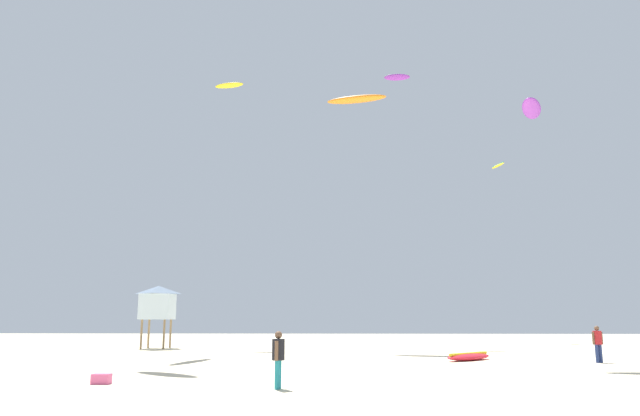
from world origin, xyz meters
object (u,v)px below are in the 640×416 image
Objects in this scene: person_foreground at (278,355)px; kite_aloft_7 at (356,99)px; kite_aloft_1 at (397,77)px; kite_aloft_2 at (498,166)px; kite_aloft_3 at (229,85)px; lifeguard_tower at (158,302)px; person_midground at (598,341)px; cooler_box at (101,379)px; kite_aloft_5 at (532,109)px; kite_grounded_near at (469,357)px.

person_foreground is 0.38× the size of kite_aloft_7.
kite_aloft_2 is at bearing 35.53° from kite_aloft_1.
lifeguard_tower is at bearing -135.24° from kite_aloft_3.
cooler_box is at bearing -80.63° from person_midground.
kite_aloft_5 is at bearing -2.06° from kite_aloft_7.
cooler_box is 31.33m from kite_aloft_3.
cooler_box is at bearing -77.18° from lifeguard_tower.
kite_aloft_7 reaches higher than person_foreground.
kite_grounded_near is at bearing -127.83° from kite_aloft_5.
kite_aloft_2 is (16.58, 33.77, 14.68)m from person_foreground.
kite_aloft_5 is at bearing -118.29° from person_foreground.
kite_aloft_2 is 0.86× the size of kite_aloft_3.
cooler_box is at bearing -114.17° from kite_aloft_7.
person_foreground is 29.83m from kite_aloft_5.
kite_grounded_near is 26.21m from kite_aloft_1.
cooler_box is 35.57m from kite_aloft_1.
person_midground is at bearing -96.59° from kite_aloft_2.
cooler_box is 32.86m from kite_aloft_5.
kite_aloft_1 is 13.62m from kite_aloft_3.
kite_grounded_near is (-5.70, 1.28, -0.79)m from person_midground.
kite_aloft_1 is at bearing -144.47° from kite_aloft_2.
kite_aloft_7 reaches higher than kite_aloft_5.
person_midground is 0.38× the size of kite_aloft_5.
person_midground is 31.89m from kite_aloft_3.
person_midground is (13.84, 10.08, 0.00)m from person_foreground.
kite_aloft_5 is (8.51, -6.21, -5.12)m from kite_aloft_1.
lifeguard_tower is 7.41× the size of cooler_box.
kite_aloft_2 is at bearing 84.48° from kite_aloft_5.
kite_grounded_near is 28.51m from kite_aloft_2.
person_midground is at bearing -12.67° from kite_grounded_near.
kite_aloft_5 reaches higher than person_midground.
kite_aloft_5 is at bearing 52.17° from kite_grounded_near.
kite_aloft_5 is at bearing 42.85° from cooler_box.
kite_grounded_near is at bearing -28.83° from lifeguard_tower.
kite_grounded_near is 0.67× the size of kite_aloft_5.
kite_aloft_3 reaches higher than kite_aloft_7.
person_midground is 21.54m from cooler_box.
person_midground is 18.57m from kite_aloft_5.
lifeguard_tower reaches higher than cooler_box.
person_foreground is at bearing -104.23° from kite_aloft_1.
kite_aloft_7 is (9.92, -4.20, -2.92)m from kite_aloft_3.
kite_aloft_3 is at bearing -66.80° from person_foreground.
kite_aloft_1 is (6.79, 26.78, 20.36)m from person_foreground.
lifeguard_tower is 1.67× the size of kite_aloft_3.
kite_aloft_2 reaches higher than person_midground.
kite_grounded_near is 1.40× the size of kite_aloft_1.
person_foreground is at bearing -10.75° from cooler_box.
kite_aloft_7 reaches higher than lifeguard_tower.
kite_aloft_2 is (22.29, 32.69, 15.50)m from cooler_box.
kite_aloft_1 reaches higher than person_foreground.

